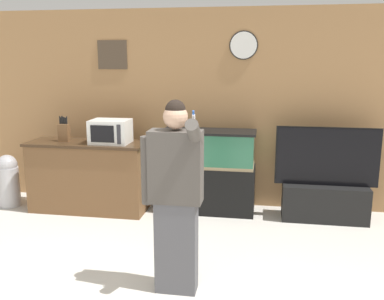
{
  "coord_description": "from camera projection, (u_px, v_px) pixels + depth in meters",
  "views": [
    {
      "loc": [
        0.95,
        -2.45,
        1.96
      ],
      "look_at": [
        0.25,
        1.74,
        1.05
      ],
      "focal_mm": 40.0,
      "sensor_mm": 36.0,
      "label": 1
    }
  ],
  "objects": [
    {
      "name": "wall_back_paneled",
      "position": [
        192.0,
        109.0,
        5.73
      ],
      "size": [
        10.0,
        0.08,
        2.6
      ],
      "color": "#A87A4C",
      "rests_on": "ground_plane"
    },
    {
      "name": "tv_on_stand",
      "position": [
        325.0,
        193.0,
        5.25
      ],
      "size": [
        1.23,
        0.4,
        1.16
      ],
      "color": "black",
      "rests_on": "ground_plane"
    },
    {
      "name": "microwave",
      "position": [
        110.0,
        132.0,
        5.36
      ],
      "size": [
        0.48,
        0.37,
        0.3
      ],
      "color": "white",
      "rests_on": "counter_island"
    },
    {
      "name": "knife_block",
      "position": [
        64.0,
        132.0,
        5.48
      ],
      "size": [
        0.13,
        0.08,
        0.33
      ],
      "color": "brown",
      "rests_on": "counter_island"
    },
    {
      "name": "counter_island",
      "position": [
        89.0,
        176.0,
        5.56
      ],
      "size": [
        1.53,
        0.56,
        0.91
      ],
      "color": "brown",
      "rests_on": "ground_plane"
    },
    {
      "name": "trash_bin",
      "position": [
        8.0,
        180.0,
        5.74
      ],
      "size": [
        0.28,
        0.28,
        0.71
      ],
      "color": "#B7B7BC",
      "rests_on": "ground_plane"
    },
    {
      "name": "aquarium_on_stand",
      "position": [
        208.0,
        171.0,
        5.53
      ],
      "size": [
        1.2,
        0.48,
        1.07
      ],
      "color": "black",
      "rests_on": "ground_plane"
    },
    {
      "name": "person_standing",
      "position": [
        175.0,
        195.0,
        3.53
      ],
      "size": [
        0.52,
        0.39,
        1.64
      ],
      "color": "#515156",
      "rests_on": "ground_plane"
    }
  ]
}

